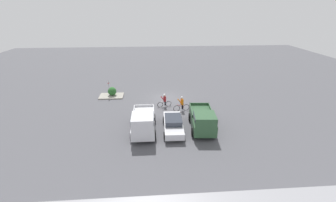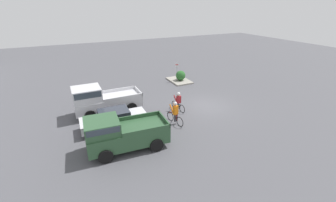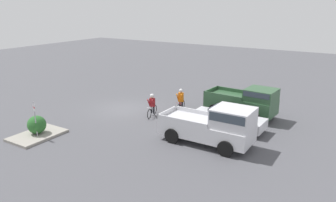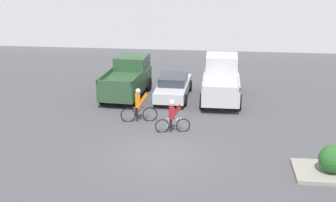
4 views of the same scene
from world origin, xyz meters
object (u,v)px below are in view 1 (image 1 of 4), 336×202
Objects in this scene: pickup_truck_1 at (143,122)px; pickup_truck_0 at (203,120)px; fire_lane_sign at (109,87)px; cyclist_0 at (164,100)px; shrub at (112,91)px; sedan_0 at (173,124)px; cyclist_1 at (182,104)px.

pickup_truck_0 is at bearing -178.17° from pickup_truck_1.
fire_lane_sign is (10.24, -9.14, 0.23)m from pickup_truck_0.
cyclist_0 is at bearing -111.37° from pickup_truck_1.
shrub is at bearing -29.93° from cyclist_0.
pickup_truck_1 is at bearing 68.63° from cyclist_0.
sedan_0 is at bearing 95.40° from cyclist_0.
fire_lane_sign is (4.66, -9.32, 0.15)m from pickup_truck_1.
pickup_truck_1 reaches higher than sedan_0.
pickup_truck_0 is at bearing 176.33° from sedan_0.
pickup_truck_1 is 6.18m from cyclist_1.
fire_lane_sign is 0.80m from shrub.
pickup_truck_1 reaches higher than cyclist_1.
sedan_0 is 11.75m from shrub.
shrub is at bearing -43.64° from pickup_truck_0.
fire_lane_sign is (7.47, -8.96, 0.67)m from sedan_0.
cyclist_0 is at bearing -59.80° from pickup_truck_0.
cyclist_1 is (1.43, -4.40, -0.25)m from pickup_truck_0.
pickup_truck_1 is 2.84× the size of cyclist_1.
cyclist_0 is 1.52× the size of shrub.
fire_lane_sign reaches higher than sedan_0.
pickup_truck_0 is 1.06× the size of sedan_0.
fire_lane_sign is at bearing -41.75° from pickup_truck_0.
cyclist_1 is (-1.86, 1.26, 0.02)m from cyclist_0.
fire_lane_sign reaches higher than cyclist_0.
fire_lane_sign is 2.05× the size of shrub.
cyclist_0 reaches higher than shrub.
pickup_truck_0 is 13.73m from fire_lane_sign.
shrub is at bearing -65.64° from pickup_truck_1.
cyclist_0 is 0.74× the size of fire_lane_sign.
shrub is (6.66, -3.83, -0.16)m from cyclist_0.
fire_lane_sign reaches higher than cyclist_1.
fire_lane_sign is at bearing -26.64° from cyclist_0.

